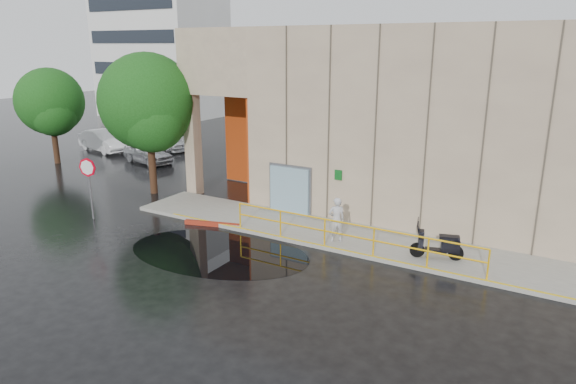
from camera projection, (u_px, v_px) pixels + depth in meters
The scene contains 15 objects.
ground at pixel (200, 260), 17.95m from camera, with size 120.00×120.00×0.00m, color black.
sidewalk at pixel (356, 239), 19.71m from camera, with size 20.00×3.00×0.15m, color gray.
building at pixel (438, 114), 23.41m from camera, with size 20.00×10.17×8.00m.
guardrail at pixel (349, 236), 18.30m from camera, with size 9.56×0.06×1.03m.
distant_building at pixel (161, 42), 52.68m from camera, with size 12.00×8.08×15.00m.
person at pixel (336, 219), 19.07m from camera, with size 0.62×0.41×1.70m, color silver.
scooter at pixel (438, 237), 17.49m from camera, with size 1.84×1.08×1.39m.
stop_sign at pixel (88, 175), 21.64m from camera, with size 0.80×0.22×2.70m.
red_curb at pixel (212, 224), 21.30m from camera, with size 2.40×0.18×0.18m, color maroon.
puddle at pixel (219, 252), 18.63m from camera, with size 6.87×4.23×0.01m, color black.
car_a at pixel (148, 153), 32.52m from camera, with size 1.57×3.90×1.33m, color #A9ABB0.
car_b at pixel (104, 141), 36.11m from camera, with size 1.60×4.59×1.51m, color white.
car_c at pixel (164, 141), 36.70m from camera, with size 1.76×4.34×1.26m, color silver.
tree_near at pixel (149, 106), 24.73m from camera, with size 4.71×4.71×6.96m.
tree_far at pixel (51, 104), 31.53m from camera, with size 4.09×4.09×5.94m.
Camera 1 is at (11.07, -12.74, 7.25)m, focal length 32.00 mm.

